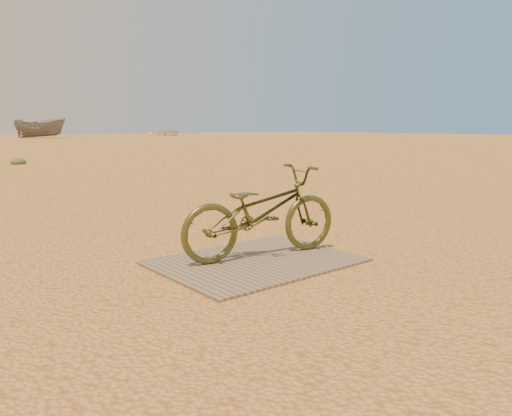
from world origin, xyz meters
TOP-DOWN VIEW (x-y plane):
  - ground at (0.00, 0.00)m, footprint 120.00×120.00m
  - plywood_board at (0.43, -0.39)m, footprint 1.63×1.22m
  - bicycle at (0.56, -0.31)m, footprint 1.57×0.77m
  - boat_mid_right at (11.64, 43.79)m, footprint 4.70×4.08m
  - boat_far_right at (25.52, 45.64)m, footprint 3.52×4.62m
  - kale_b at (1.81, 12.50)m, footprint 0.45×0.45m

SIDE VIEW (x-z plane):
  - ground at x=0.00m, z-range 0.00..0.00m
  - kale_b at x=1.81m, z-range -0.12..0.12m
  - plywood_board at x=0.43m, z-range 0.00..0.02m
  - bicycle at x=0.56m, z-range 0.02..0.81m
  - boat_far_right at x=25.52m, z-range 0.00..0.89m
  - boat_mid_right at x=11.64m, z-range 0.00..1.77m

